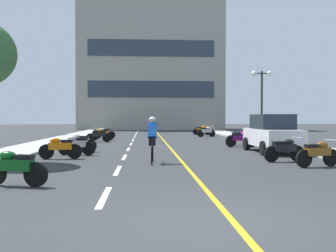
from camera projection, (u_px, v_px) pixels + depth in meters
ground_plane at (161, 141)px, 27.01m from camera, size 140.00×140.00×0.00m
curb_left at (67, 138)px, 29.55m from camera, size 2.40×72.00×0.12m
curb_right at (248, 138)px, 30.45m from camera, size 2.40×72.00×0.12m
lane_dash_0 at (104, 197)px, 7.92m from camera, size 0.14×2.20×0.01m
lane_dash_1 at (118, 170)px, 11.91m from camera, size 0.14×2.20×0.01m
lane_dash_2 at (124, 157)px, 15.91m from camera, size 0.14×2.20×0.01m
lane_dash_3 at (128, 149)px, 19.90m from camera, size 0.14×2.20×0.01m
lane_dash_4 at (131, 144)px, 23.89m from camera, size 0.14×2.20×0.01m
lane_dash_5 at (133, 140)px, 27.88m from camera, size 0.14×2.20×0.01m
lane_dash_6 at (134, 137)px, 31.87m from camera, size 0.14×2.20×0.01m
lane_dash_7 at (135, 135)px, 35.86m from camera, size 0.14×2.20×0.01m
lane_dash_8 at (136, 133)px, 39.85m from camera, size 0.14×2.20×0.01m
lane_dash_9 at (137, 132)px, 43.84m from camera, size 0.14×2.20×0.01m
lane_dash_10 at (138, 131)px, 47.84m from camera, size 0.14×2.20×0.01m
lane_dash_11 at (138, 130)px, 51.83m from camera, size 0.14×2.20×0.01m
centre_line_yellow at (162, 139)px, 30.02m from camera, size 0.12×66.00×0.01m
office_building at (151, 65)px, 54.35m from camera, size 20.15×7.35×18.33m
street_lamp_mid at (262, 89)px, 26.39m from camera, size 1.46×0.36×4.81m
parked_car_near at (272, 133)px, 18.10m from camera, size 1.92×4.20×1.82m
motorcycle_0 at (15, 167)px, 9.16m from camera, size 1.67×0.70×0.92m
motorcycle_1 at (318, 153)px, 12.75m from camera, size 1.67×0.70×0.92m
motorcycle_2 at (285, 149)px, 14.29m from camera, size 1.68×0.66×0.92m
motorcycle_3 at (60, 147)px, 15.18m from camera, size 1.70×0.60×0.92m
motorcycle_4 at (76, 145)px, 16.67m from camera, size 1.68×0.65×0.92m
motorcycle_5 at (80, 142)px, 18.47m from camera, size 1.68×0.67×0.92m
motorcycle_6 at (241, 139)px, 21.18m from camera, size 1.66×0.74×0.92m
motorcycle_7 at (240, 137)px, 23.14m from camera, size 1.70×0.60×0.92m
motorcycle_8 at (98, 135)px, 25.66m from camera, size 1.69×0.62×0.92m
motorcycle_9 at (102, 134)px, 27.83m from camera, size 1.68×0.64×0.92m
motorcycle_10 at (104, 133)px, 29.82m from camera, size 1.70×0.60×0.92m
motorcycle_11 at (207, 131)px, 32.67m from camera, size 1.64×0.78×0.92m
motorcycle_12 at (206, 131)px, 34.32m from camera, size 1.68×0.66×0.92m
motorcycle_13 at (202, 130)px, 36.42m from camera, size 1.68×0.64×0.92m
cyclist_rider at (152, 139)px, 13.85m from camera, size 0.42×1.77×1.71m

